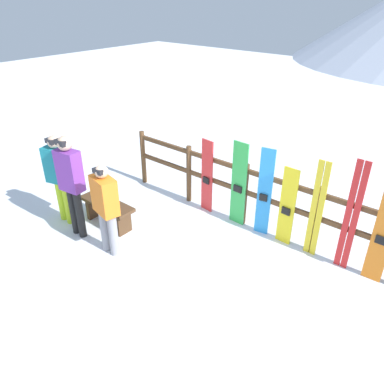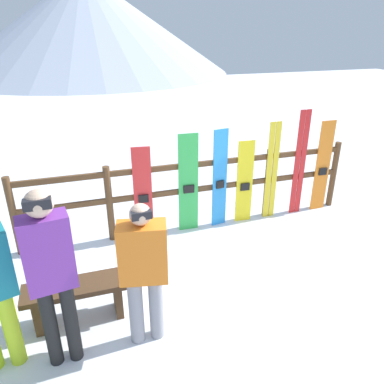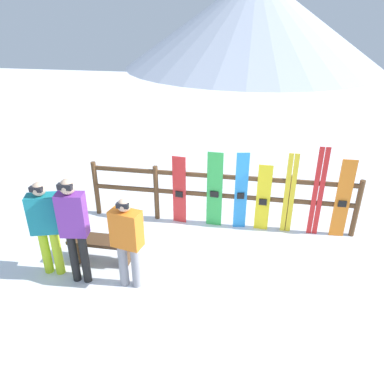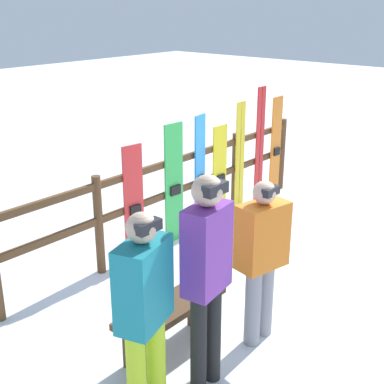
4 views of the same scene
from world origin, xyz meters
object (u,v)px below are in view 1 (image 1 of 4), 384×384
Objects in this scene: snowboard_blue at (264,193)px; ski_pair_red at (351,217)px; bench at (107,209)px; person_purple at (71,179)px; snowboard_green at (239,185)px; person_teal at (60,174)px; ski_pair_yellow at (317,210)px; person_orange at (106,205)px; snowboard_yellow at (287,207)px; snowboard_orange at (383,235)px; snowboard_red at (207,177)px.

ski_pair_red reaches higher than snowboard_blue.
bench is 0.91m from person_purple.
bench is 2.35m from snowboard_green.
person_teal reaches higher than snowboard_green.
snowboard_blue is 0.90m from ski_pair_yellow.
person_orange is 1.13× the size of snowboard_yellow.
snowboard_yellow is 0.49m from ski_pair_yellow.
person_purple is at bearing -132.36° from snowboard_green.
snowboard_yellow is 0.87× the size of snowboard_orange.
snowboard_orange is (4.09, 1.54, 0.45)m from bench.
snowboard_green is (1.88, 2.06, -0.29)m from person_purple.
snowboard_red is at bearing -180.00° from snowboard_orange.
snowboard_blue reaches higher than snowboard_red.
snowboard_yellow is at bearing -0.00° from snowboard_red.
person_purple reaches higher than snowboard_green.
person_orange is at bearing -134.77° from snowboard_yellow.
bench is 1.89m from snowboard_red.
snowboard_blue reaches higher than snowboard_yellow.
snowboard_green is 0.99× the size of snowboard_orange.
snowboard_blue is (0.51, 0.00, 0.01)m from snowboard_green.
snowboard_green is 0.51m from snowboard_blue.
person_teal is 1.06× the size of snowboard_green.
snowboard_yellow is (1.63, -0.00, -0.03)m from snowboard_red.
snowboard_orange is (2.37, 0.00, 0.01)m from snowboard_green.
snowboard_blue is at bearing 34.64° from bench.
ski_pair_red reaches higher than ski_pair_yellow.
person_purple is at bearing -106.68° from bench.
person_orange is (0.65, -0.48, 0.54)m from bench.
ski_pair_red reaches higher than person_teal.
snowboard_green is at bearing -179.90° from ski_pair_red.
ski_pair_red is at bearing 23.00° from bench.
person_orange is at bearing -140.75° from ski_pair_yellow.
person_teal reaches higher than person_orange.
snowboard_red is at bearing -179.99° from snowboard_green.
snowboard_blue is at bearing 52.01° from person_orange.
ski_pair_yellow is (0.90, 0.00, 0.03)m from snowboard_blue.
bench is 2.75m from snowboard_blue.
person_purple is (-0.16, -0.52, 0.73)m from bench.
snowboard_yellow is (2.66, 1.54, 0.34)m from bench.
person_purple is 2.40m from snowboard_red.
snowboard_orange is at bearing 30.47° from person_orange.
snowboard_red is at bearing 180.00° from snowboard_yellow.
person_purple is at bearing -143.80° from snowboard_yellow.
person_orange is 0.93× the size of person_teal.
person_orange is at bearing 2.42° from person_purple.
ski_pair_yellow is (2.48, 2.03, -0.07)m from person_orange.
bench is 1.01m from person_teal.
person_teal is 3.89m from snowboard_yellow.
snowboard_blue is 1.16× the size of snowboard_yellow.
person_purple is 4.32m from ski_pair_red.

